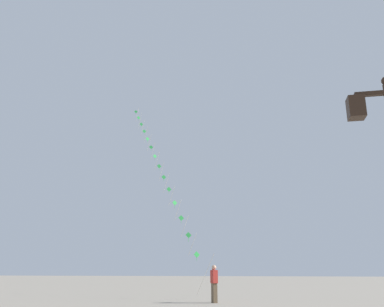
# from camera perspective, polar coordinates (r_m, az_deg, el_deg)

# --- Properties ---
(ground_plane) EXTENTS (160.00, 160.00, 0.00)m
(ground_plane) POSITION_cam_1_polar(r_m,az_deg,el_deg) (20.48, 11.58, -20.09)
(ground_plane) COLOR gray
(kite_train) EXTENTS (10.62, 17.19, 17.79)m
(kite_train) POSITION_cam_1_polar(r_m,az_deg,el_deg) (31.54, -4.60, -2.06)
(kite_train) COLOR brown
(kite_train) RESTS_ON ground_plane
(kite_flyer) EXTENTS (0.44, 0.61, 1.71)m
(kite_flyer) POSITION_cam_1_polar(r_m,az_deg,el_deg) (19.95, 3.16, -17.88)
(kite_flyer) COLOR brown
(kite_flyer) RESTS_ON ground_plane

